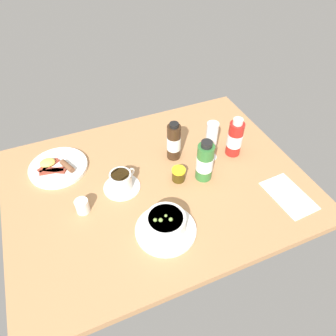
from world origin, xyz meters
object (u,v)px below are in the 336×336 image
object	(u,v)px
sauce_bottle_brown	(174,142)
breakfast_plate	(58,167)
cutlery_setting	(288,194)
creamer_jug	(82,206)
porridge_bowl	(166,225)
sauce_bottle_red	(235,138)
coffee_cup	(121,181)
jam_jar	(179,174)
wine_glass	(212,136)
sauce_bottle_green	(205,162)

from	to	relation	value
sauce_bottle_brown	breakfast_plate	world-z (taller)	sauce_bottle_brown
cutlery_setting	creamer_jug	world-z (taller)	creamer_jug
porridge_bowl	sauce_bottle_red	size ratio (longest dim) A/B	1.18
coffee_cup	jam_jar	xyz separation A→B (cm)	(20.95, -4.46, -0.53)
porridge_bowl	cutlery_setting	size ratio (longest dim) A/B	0.99
sauce_bottle_red	cutlery_setting	bearing A→B (deg)	-76.44
wine_glass	sauce_bottle_green	bearing A→B (deg)	-129.60
coffee_cup	creamer_jug	distance (cm)	16.51
wine_glass	sauce_bottle_brown	distance (cm)	14.96
wine_glass	sauce_bottle_green	distance (cm)	12.25
creamer_jug	wine_glass	size ratio (longest dim) A/B	0.34
cutlery_setting	breakfast_plate	world-z (taller)	breakfast_plate
sauce_bottle_red	breakfast_plate	bearing A→B (deg)	164.65
jam_jar	porridge_bowl	bearing A→B (deg)	-124.37
sauce_bottle_green	jam_jar	bearing A→B (deg)	165.51
breakfast_plate	sauce_bottle_brown	bearing A→B (deg)	-14.15
sauce_bottle_green	sauce_bottle_brown	world-z (taller)	sauce_bottle_green
porridge_bowl	sauce_bottle_red	distance (cm)	47.54
wine_glass	sauce_bottle_red	distance (cm)	10.63
porridge_bowl	coffee_cup	bearing A→B (deg)	107.26
jam_jar	sauce_bottle_brown	bearing A→B (deg)	74.37
coffee_cup	wine_glass	distance (cm)	38.70
sauce_bottle_brown	breakfast_plate	size ratio (longest dim) A/B	0.74
porridge_bowl	creamer_jug	bearing A→B (deg)	140.80
porridge_bowl	sauce_bottle_brown	world-z (taller)	sauce_bottle_brown
coffee_cup	creamer_jug	size ratio (longest dim) A/B	2.39
porridge_bowl	sauce_bottle_red	xyz separation A→B (cm)	(40.32, 24.83, 4.25)
sauce_bottle_green	sauce_bottle_brown	xyz separation A→B (cm)	(-5.83, 14.99, -0.13)
creamer_jug	sauce_bottle_red	size ratio (longest dim) A/B	0.34
creamer_jug	sauce_bottle_brown	size ratio (longest dim) A/B	0.34
coffee_cup	jam_jar	distance (cm)	21.42
sauce_bottle_green	sauce_bottle_brown	bearing A→B (deg)	111.25
creamer_jug	jam_jar	world-z (taller)	creamer_jug
coffee_cup	sauce_bottle_green	xyz separation A→B (cm)	(30.29, -6.87, 4.68)
jam_jar	sauce_bottle_brown	size ratio (longest dim) A/B	0.32
jam_jar	sauce_bottle_red	distance (cm)	27.81
coffee_cup	breakfast_plate	size ratio (longest dim) A/B	0.60
cutlery_setting	sauce_bottle_brown	distance (cm)	46.92
sauce_bottle_red	sauce_bottle_brown	world-z (taller)	sauce_bottle_red
creamer_jug	breakfast_plate	size ratio (longest dim) A/B	0.25
breakfast_plate	porridge_bowl	bearing A→B (deg)	-57.38
porridge_bowl	breakfast_plate	size ratio (longest dim) A/B	0.89
porridge_bowl	wine_glass	xyz separation A→B (cm)	(30.35, 26.38, 7.57)
cutlery_setting	jam_jar	world-z (taller)	jam_jar
porridge_bowl	wine_glass	distance (cm)	40.92
creamer_jug	wine_glass	bearing A→B (deg)	8.00
cutlery_setting	coffee_cup	size ratio (longest dim) A/B	1.49
cutlery_setting	coffee_cup	xyz separation A→B (cm)	(-54.53, 27.12, 2.96)
cutlery_setting	sauce_bottle_green	distance (cm)	32.49
creamer_jug	porridge_bowl	bearing A→B (deg)	-39.20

